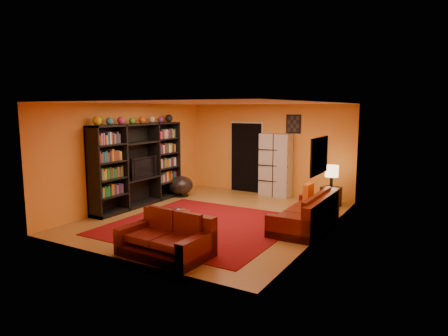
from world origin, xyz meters
The scene contains 20 objects.
floor centered at (0.00, 0.00, 0.00)m, with size 6.00×6.00×0.00m, color olive.
ceiling centered at (0.00, 0.00, 2.60)m, with size 6.00×6.00×0.00m, color white.
wall_back centered at (0.00, 3.00, 1.30)m, with size 6.00×6.00×0.00m, color orange.
wall_front centered at (0.00, -3.00, 1.30)m, with size 6.00×6.00×0.00m, color orange.
wall_left centered at (-2.50, 0.00, 1.30)m, with size 6.00×6.00×0.00m, color orange.
wall_right centered at (2.50, 0.00, 1.30)m, with size 6.00×6.00×0.00m, color orange.
rug centered at (0.10, -0.70, 0.01)m, with size 3.60×3.60×0.01m, color #5B0A0E.
doorway centered at (-0.70, 2.96, 1.02)m, with size 0.95×0.10×2.04m, color black.
wall_art_right centered at (2.48, -0.30, 1.60)m, with size 0.03×1.00×0.70m, color black.
wall_art_back centered at (0.75, 2.98, 2.05)m, with size 0.42×0.03×0.52m, color black.
entertainment_unit centered at (-2.27, 0.00, 1.05)m, with size 0.45×3.00×2.10m, color black.
tv centered at (-2.23, 0.04, 0.99)m, with size 0.12×0.94×0.54m, color black.
sofa centered at (2.14, 0.29, 0.28)m, with size 0.93×2.21×0.85m.
loveseat centered at (0.54, -2.42, 0.28)m, with size 1.57×1.00×0.85m.
throw_pillow centered at (1.95, 0.77, 0.63)m, with size 0.12×0.42×0.42m, color orange.
coffee_table centered at (-0.15, -1.47, 0.38)m, with size 0.84×0.84×0.42m.
storage_cabinet centered at (0.31, 2.80, 0.89)m, with size 0.89×0.39×1.78m, color #B8B2AA.
bowl_chair centered at (-2.00, 1.42, 0.31)m, with size 0.71×0.71×0.57m.
side_table centered at (2.03, 2.37, 0.25)m, with size 0.40×0.40×0.50m, color black.
table_lamp centered at (2.03, 2.37, 0.89)m, with size 0.33×0.33×0.55m.
Camera 1 is at (4.64, -7.62, 2.48)m, focal length 32.00 mm.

